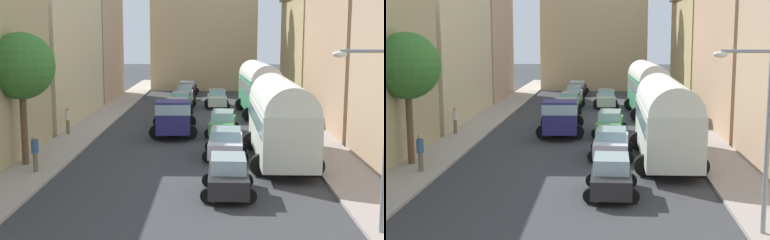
# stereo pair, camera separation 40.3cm
# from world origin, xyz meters

# --- Properties ---
(ground_plane) EXTENTS (154.00, 154.00, 0.00)m
(ground_plane) POSITION_xyz_m (0.00, 27.00, 0.00)
(ground_plane) COLOR #36383B
(sidewalk_left) EXTENTS (2.50, 70.00, 0.14)m
(sidewalk_left) POSITION_xyz_m (-7.25, 27.00, 0.07)
(sidewalk_left) COLOR #ADA297
(sidewalk_left) RESTS_ON ground
(sidewalk_right) EXTENTS (2.50, 70.00, 0.14)m
(sidewalk_right) POSITION_xyz_m (7.25, 27.00, 0.07)
(sidewalk_right) COLOR #9D928E
(sidewalk_right) RESTS_ON ground
(building_left_2) EXTENTS (6.13, 14.39, 12.24)m
(building_left_2) POSITION_xyz_m (-11.28, 27.93, 6.15)
(building_left_2) COLOR beige
(building_left_2) RESTS_ON ground
(building_left_3) EXTENTS (6.53, 10.73, 13.52)m
(building_left_3) POSITION_xyz_m (-11.47, 40.95, 6.79)
(building_left_3) COLOR tan
(building_left_3) RESTS_ON ground
(building_right_2) EXTENTS (5.45, 14.30, 11.84)m
(building_right_2) POSITION_xyz_m (11.23, 25.90, 5.92)
(building_right_2) COLOR tan
(building_right_2) RESTS_ON ground
(building_right_3) EXTENTS (5.73, 14.97, 10.25)m
(building_right_3) POSITION_xyz_m (11.10, 41.31, 5.15)
(building_right_3) COLOR tan
(building_right_3) RESTS_ON ground
(distant_church) EXTENTS (11.91, 6.75, 22.12)m
(distant_church) POSITION_xyz_m (-0.00, 51.87, 7.93)
(distant_church) COLOR tan
(distant_church) RESTS_ON ground
(parked_bus_0) EXTENTS (3.38, 9.10, 4.16)m
(parked_bus_0) POSITION_xyz_m (4.48, 14.88, 2.29)
(parked_bus_0) COLOR silver
(parked_bus_0) RESTS_ON ground
(parked_bus_1) EXTENTS (3.50, 9.34, 4.17)m
(parked_bus_1) POSITION_xyz_m (4.73, 30.78, 2.32)
(parked_bus_1) COLOR #3A9164
(parked_bus_1) RESTS_ON ground
(cargo_truck_0) EXTENTS (3.15, 6.87, 2.39)m
(cargo_truck_0) POSITION_xyz_m (-1.33, 21.61, 1.23)
(cargo_truck_0) COLOR navy
(cargo_truck_0) RESTS_ON ground
(car_0) EXTENTS (2.45, 4.34, 1.52)m
(car_0) POSITION_xyz_m (-1.60, 28.75, 0.78)
(car_0) COLOR white
(car_0) RESTS_ON ground
(car_1) EXTENTS (2.46, 4.46, 1.43)m
(car_1) POSITION_xyz_m (-1.60, 34.25, 0.73)
(car_1) COLOR #488E4C
(car_1) RESTS_ON ground
(car_2) EXTENTS (2.17, 3.96, 1.40)m
(car_2) POSITION_xyz_m (-1.60, 39.75, 0.72)
(car_2) COLOR silver
(car_2) RESTS_ON ground
(car_3) EXTENTS (2.38, 4.19, 1.43)m
(car_3) POSITION_xyz_m (-1.60, 45.25, 0.73)
(car_3) COLOR #2D1A2B
(car_3) RESTS_ON ground
(car_4) EXTENTS (2.17, 3.62, 1.59)m
(car_4) POSITION_xyz_m (1.75, 9.05, 0.79)
(car_4) COLOR #242425
(car_4) RESTS_ON ground
(car_5) EXTENTS (2.42, 4.04, 1.52)m
(car_5) POSITION_xyz_m (1.80, 15.75, 0.77)
(car_5) COLOR silver
(car_5) RESTS_ON ground
(car_6) EXTENTS (2.31, 4.41, 1.54)m
(car_6) POSITION_xyz_m (1.75, 22.21, 0.77)
(car_6) COLOR #4C954D
(car_6) RESTS_ON ground
(car_7) EXTENTS (2.24, 3.76, 1.59)m
(car_7) POSITION_xyz_m (1.44, 35.17, 0.80)
(car_7) COLOR silver
(car_7) RESTS_ON ground
(pedestrian_1) EXTENTS (0.47, 0.47, 1.82)m
(pedestrian_1) POSITION_xyz_m (-7.98, 21.35, 1.05)
(pedestrian_1) COLOR #796D50
(pedestrian_1) RESTS_ON ground
(pedestrian_3) EXTENTS (0.41, 0.41, 1.85)m
(pedestrian_3) POSITION_xyz_m (-6.95, 11.92, 1.07)
(pedestrian_3) COLOR #6E654F
(pedestrian_3) RESTS_ON ground
(streetlamp_near) EXTENTS (1.83, 0.28, 5.95)m
(streetlamp_near) POSITION_xyz_m (6.23, 4.75, 3.60)
(streetlamp_near) COLOR gray
(streetlamp_near) RESTS_ON ground
(roadside_tree_1) EXTENTS (3.17, 3.17, 6.46)m
(roadside_tree_1) POSITION_xyz_m (-7.90, 13.32, 4.84)
(roadside_tree_1) COLOR brown
(roadside_tree_1) RESTS_ON ground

